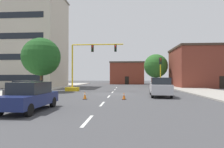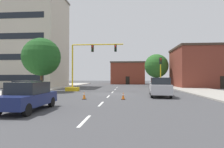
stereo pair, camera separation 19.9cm
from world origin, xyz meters
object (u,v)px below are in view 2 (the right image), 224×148
Objects in this scene: traffic_light_pole_right at (161,67)px; traffic_cone_roadside_a at (123,96)px; tree_left_near at (42,57)px; tree_right_far at (156,66)px; sedan_dark_gray_near_left at (27,90)px; traffic_cone_roadside_b at (84,95)px; pickup_truck_silver at (160,87)px; sedan_navy_mid_left at (28,96)px; traffic_signal_gantry at (79,76)px.

traffic_light_pole_right is 7.25× the size of traffic_cone_roadside_a.
tree_right_far is (18.42, 17.52, -0.31)m from tree_left_near.
traffic_cone_roadside_a is at bearing 5.78° from sedan_dark_gray_near_left.
traffic_cone_roadside_b is (7.96, -8.21, -4.48)m from tree_left_near.
traffic_cone_roadside_b is at bearing -45.91° from tree_left_near.
traffic_light_pole_right is 0.86× the size of pickup_truck_silver.
tree_left_near is 1.34× the size of pickup_truck_silver.
tree_right_far is 34.34m from sedan_navy_mid_left.
sedan_dark_gray_near_left is at bearing -141.40° from traffic_light_pole_right.
traffic_signal_gantry is 12.38m from pickup_truck_silver.
sedan_dark_gray_near_left is at bearing -161.75° from pickup_truck_silver.
traffic_signal_gantry is at bearing 18.75° from tree_left_near.
tree_left_near reaches higher than traffic_cone_roadside_b.
traffic_signal_gantry is at bearing 93.51° from sedan_navy_mid_left.
pickup_truck_silver reaches higher than traffic_cone_roadside_a.
sedan_navy_mid_left is (-10.71, -16.16, -2.64)m from traffic_light_pole_right.
traffic_cone_roadside_a is 3.58m from traffic_cone_roadside_b.
traffic_cone_roadside_b is at bearing -72.98° from traffic_signal_gantry.
pickup_truck_silver reaches higher than traffic_cone_roadside_b.
tree_right_far is 10.03× the size of traffic_cone_roadside_b.
pickup_truck_silver is at bearing -100.62° from traffic_light_pole_right.
traffic_cone_roadside_a is 0.93× the size of traffic_cone_roadside_b.
traffic_signal_gantry reaches higher than traffic_cone_roadside_a.
sedan_dark_gray_near_left reaches higher than traffic_cone_roadside_a.
traffic_signal_gantry is 10.50m from traffic_cone_roadside_b.
traffic_signal_gantry is at bearing 147.62° from pickup_truck_silver.
sedan_dark_gray_near_left and sedan_navy_mid_left have the same top height.
traffic_light_pole_right is 0.67× the size of tree_right_far.
pickup_truck_silver is 5.02m from traffic_cone_roadside_a.
traffic_signal_gantry reaches higher than traffic_cone_roadside_b.
sedan_navy_mid_left is at bearing -108.73° from traffic_cone_roadside_b.
sedan_dark_gray_near_left is 6.95× the size of traffic_cone_roadside_a.
tree_right_far is 1.56× the size of sedan_dark_gray_near_left.
sedan_dark_gray_near_left is at bearing -174.22° from traffic_cone_roadside_a.
sedan_dark_gray_near_left is 8.65m from traffic_cone_roadside_a.
tree_right_far is at bearing 82.17° from pickup_truck_silver.
sedan_dark_gray_near_left is 6.03m from sedan_navy_mid_left.
traffic_light_pole_right reaches higher than sedan_navy_mid_left.
tree_left_near is 1.62× the size of sedan_dark_gray_near_left.
sedan_dark_gray_near_left is (-13.67, -10.92, -2.64)m from traffic_light_pole_right.
traffic_light_pole_right is 17.69m from sedan_dark_gray_near_left.
tree_left_near reaches higher than traffic_cone_roadside_a.
traffic_cone_roadside_a is at bearing -35.22° from tree_left_near.
pickup_truck_silver is at bearing -17.80° from tree_left_near.
pickup_truck_silver reaches higher than sedan_navy_mid_left.
pickup_truck_silver is (15.33, -4.92, -3.86)m from tree_left_near.
traffic_light_pole_right is 16.77m from tree_left_near.
tree_left_near reaches higher than tree_right_far.
traffic_signal_gantry is at bearing 107.02° from traffic_cone_roadside_b.
tree_left_near is at bearing -161.25° from traffic_signal_gantry.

